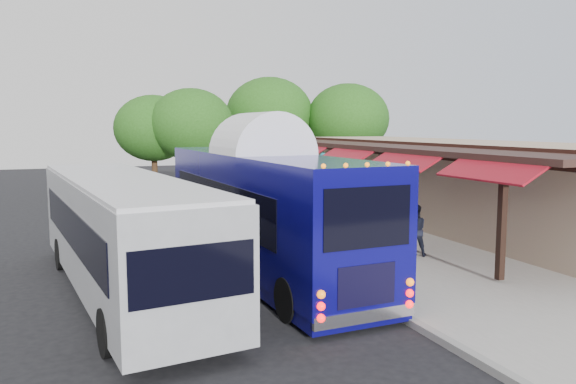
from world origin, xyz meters
name	(u,v)px	position (x,y,z in m)	size (l,w,h in m)	color
ground	(307,265)	(0.00, 0.00, 0.00)	(90.00, 90.00, 0.00)	black
sidewalk	(382,230)	(5.00, 4.00, 0.07)	(10.00, 40.00, 0.15)	#9E9B93
curb	(266,238)	(0.05, 4.00, 0.07)	(0.20, 40.00, 0.16)	gray
station_shelter	(453,183)	(8.38, 4.00, 1.85)	(8.15, 20.00, 3.60)	tan
coach_bus	(262,204)	(-1.45, -0.01, 1.98)	(3.03, 11.61, 3.68)	#0B0864
city_bus	(122,230)	(-5.47, -0.94, 1.64)	(3.75, 11.27, 2.97)	gray
ped_a	(311,224)	(0.60, 1.10, 1.07)	(0.67, 0.44, 1.84)	black
ped_b	(414,230)	(3.40, -0.62, 0.97)	(0.80, 0.62, 1.64)	black
ped_c	(314,205)	(2.20, 4.50, 1.14)	(1.16, 0.48, 1.97)	black
ped_d	(305,202)	(2.29, 5.58, 1.12)	(1.25, 0.72, 1.94)	black
sign_board	(337,216)	(2.63, 3.35, 0.87)	(0.13, 0.48, 1.06)	black
tree_left	(191,124)	(0.23, 18.24, 4.31)	(5.05, 5.05, 6.46)	#382314
tree_mid	(270,114)	(5.96, 20.41, 4.98)	(5.83, 5.83, 7.46)	#382314
tree_right	(348,119)	(10.74, 18.29, 4.68)	(5.49, 5.49, 7.02)	#382314
tree_far	(154,128)	(-1.78, 19.83, 4.07)	(4.77, 4.77, 6.11)	#382314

